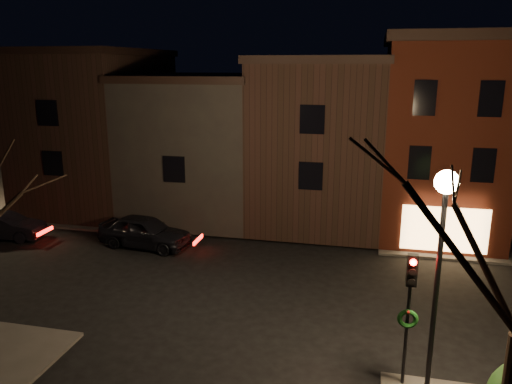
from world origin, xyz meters
TOP-DOWN VIEW (x-y plane):
  - ground at (0.00, 0.00)m, footprint 120.00×120.00m
  - sidewalk_far_left at (-20.00, 20.00)m, footprint 30.00×30.00m
  - corner_building at (8.00, 9.47)m, footprint 6.50×8.50m
  - row_building_a at (1.50, 10.50)m, footprint 7.30×10.30m
  - row_building_b at (-5.75, 10.50)m, footprint 7.80×10.30m
  - row_building_c at (-13.00, 10.50)m, footprint 7.30×10.30m
  - street_lamp_near at (6.20, -6.00)m, footprint 0.60×0.60m
  - traffic_signal at (5.60, -5.51)m, footprint 0.58×0.38m
  - parked_car_a at (-6.69, 3.54)m, footprint 5.01×2.51m
  - parked_car_b at (-14.55, 2.96)m, footprint 4.39×2.00m

SIDE VIEW (x-z plane):
  - ground at x=0.00m, z-range 0.00..0.00m
  - sidewalk_far_left at x=-20.00m, z-range 0.00..0.12m
  - parked_car_b at x=-14.55m, z-range 0.00..1.40m
  - parked_car_a at x=-6.69m, z-range 0.00..1.64m
  - traffic_signal at x=5.60m, z-range 0.78..4.83m
  - row_building_b at x=-5.75m, z-range 0.13..8.53m
  - row_building_a at x=1.50m, z-range 0.13..9.53m
  - row_building_c at x=-13.00m, z-range 0.13..10.03m
  - street_lamp_near at x=6.20m, z-range 1.94..8.42m
  - corner_building at x=8.00m, z-range 0.15..10.65m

